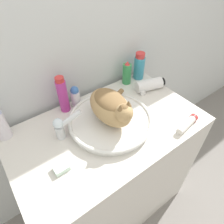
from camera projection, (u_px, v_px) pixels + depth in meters
name	position (u px, v px, depth m)	size (l,w,h in m)	color
wall_back	(67.00, 43.00, 1.02)	(8.00, 0.05, 2.40)	silver
vanity_counter	(109.00, 171.00, 1.33)	(1.00, 0.59, 0.88)	beige
sink_basin	(110.00, 120.00, 1.03)	(0.43, 0.43, 0.04)	silver
cat	(111.00, 106.00, 0.96)	(0.27, 0.29, 0.17)	tan
faucet	(61.00, 126.00, 0.93)	(0.14, 0.07, 0.15)	silver
spray_bottle_trigger	(127.00, 73.00, 1.27)	(0.06, 0.06, 0.16)	#338C4C
mouthwash_bottle	(139.00, 66.00, 1.30)	(0.07, 0.07, 0.18)	teal
shampoo_bottle_tall	(63.00, 95.00, 1.06)	(0.05, 0.05, 0.21)	#B2338C
deodorant_stick	(75.00, 96.00, 1.11)	(0.05, 0.05, 0.13)	silver
cream_tube	(187.00, 124.00, 1.02)	(0.16, 0.06, 0.04)	silver
hair_dryer	(149.00, 85.00, 1.24)	(0.20, 0.12, 0.07)	silver
soap_bar	(61.00, 168.00, 0.84)	(0.06, 0.05, 0.02)	silver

